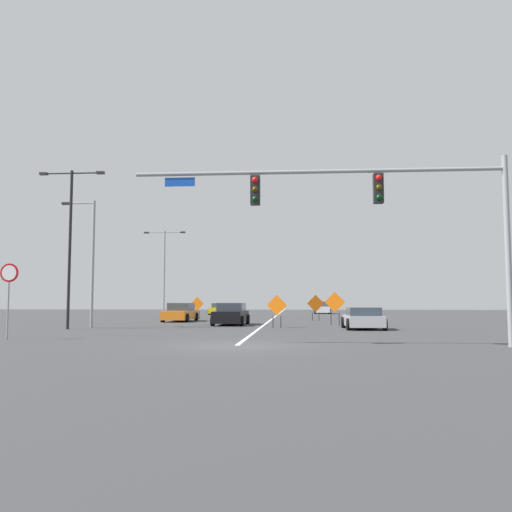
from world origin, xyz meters
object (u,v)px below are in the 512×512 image
at_px(traffic_signal_assembly, 375,203).
at_px(street_lamp_near_left, 70,235).
at_px(car_yellow_distant, 220,309).
at_px(car_orange_near, 181,313).
at_px(street_lamp_mid_right, 90,256).
at_px(car_silver_mid, 363,319).
at_px(street_lamp_near_right, 164,266).
at_px(construction_sign_right_shoulder, 316,304).
at_px(construction_sign_median_near, 197,305).
at_px(car_black_passing, 231,315).
at_px(car_white_far, 322,308).
at_px(construction_sign_right_lane, 335,304).
at_px(stop_sign, 9,286).
at_px(construction_sign_left_shoulder, 277,307).

height_order(traffic_signal_assembly, street_lamp_near_left, street_lamp_near_left).
bearing_deg(car_yellow_distant, car_orange_near, -90.32).
relative_size(street_lamp_mid_right, car_silver_mid, 1.91).
distance_m(street_lamp_near_right, construction_sign_right_shoulder, 15.87).
relative_size(construction_sign_median_near, construction_sign_right_shoulder, 0.92).
xyz_separation_m(car_black_passing, car_white_far, (7.37, 31.17, 0.02)).
relative_size(street_lamp_near_left, construction_sign_right_shoulder, 4.35).
relative_size(street_lamp_near_right, car_yellow_distant, 1.77).
height_order(construction_sign_right_lane, car_black_passing, construction_sign_right_lane).
distance_m(car_orange_near, car_silver_mid, 16.09).
bearing_deg(construction_sign_right_lane, car_yellow_distant, 113.27).
relative_size(street_lamp_mid_right, construction_sign_right_shoulder, 3.66).
distance_m(street_lamp_near_right, construction_sign_right_lane, 21.16).
xyz_separation_m(street_lamp_near_right, car_black_passing, (8.14, -14.83, -4.19)).
bearing_deg(construction_sign_median_near, street_lamp_near_left, -103.73).
distance_m(street_lamp_near_left, construction_sign_right_shoulder, 20.20).
relative_size(construction_sign_right_lane, construction_sign_right_shoulder, 1.05).
bearing_deg(car_silver_mid, construction_sign_right_shoulder, 99.67).
xyz_separation_m(car_black_passing, car_yellow_distant, (-4.42, 26.03, -0.06)).
bearing_deg(car_orange_near, traffic_signal_assembly, -61.83).
bearing_deg(street_lamp_near_left, car_silver_mid, 4.37).
relative_size(stop_sign, car_silver_mid, 0.79).
distance_m(car_black_passing, car_yellow_distant, 26.40).
xyz_separation_m(construction_sign_median_near, car_black_passing, (4.26, -10.97, -0.53)).
height_order(street_lamp_near_right, construction_sign_right_lane, street_lamp_near_right).
bearing_deg(street_lamp_mid_right, construction_sign_median_near, 76.86).
relative_size(street_lamp_near_left, street_lamp_mid_right, 1.19).
xyz_separation_m(construction_sign_right_lane, car_yellow_distant, (-11.13, 25.88, -0.77)).
distance_m(construction_sign_left_shoulder, construction_sign_right_lane, 5.19).
bearing_deg(street_lamp_near_right, car_silver_mid, -50.47).
bearing_deg(construction_sign_left_shoulder, car_black_passing, 130.89).
height_order(traffic_signal_assembly, street_lamp_mid_right, street_lamp_mid_right).
distance_m(construction_sign_left_shoulder, car_yellow_distant, 30.56).
distance_m(stop_sign, street_lamp_near_right, 28.91).
xyz_separation_m(construction_sign_left_shoulder, construction_sign_right_shoulder, (2.65, 11.62, 0.07)).
relative_size(construction_sign_median_near, car_white_far, 0.42).
bearing_deg(car_yellow_distant, construction_sign_median_near, -89.38).
distance_m(street_lamp_near_left, construction_sign_median_near, 17.78).
bearing_deg(stop_sign, traffic_signal_assembly, -7.90).
xyz_separation_m(street_lamp_near_right, car_silver_mid, (16.04, -19.44, -4.27)).
bearing_deg(stop_sign, car_white_far, 71.93).
bearing_deg(street_lamp_near_right, car_white_far, 46.50).
height_order(car_black_passing, car_orange_near, car_black_passing).
relative_size(traffic_signal_assembly, street_lamp_near_left, 1.48).
relative_size(street_lamp_near_left, car_orange_near, 1.92).
relative_size(traffic_signal_assembly, street_lamp_mid_right, 1.76).
xyz_separation_m(street_lamp_near_left, car_orange_near, (3.83, 11.45, -4.58)).
xyz_separation_m(construction_sign_median_near, construction_sign_left_shoulder, (7.36, -14.55, 0.01)).
xyz_separation_m(stop_sign, car_white_far, (14.72, 45.12, -1.48)).
relative_size(street_lamp_mid_right, car_white_far, 1.66).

